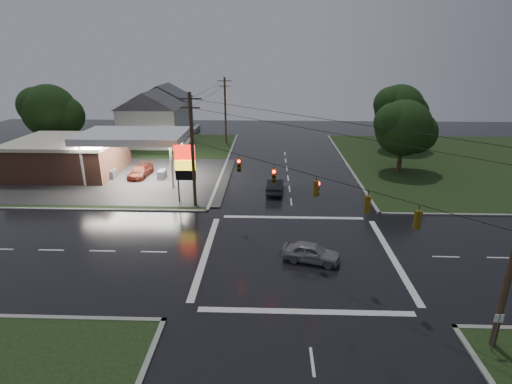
{
  "coord_description": "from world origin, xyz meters",
  "views": [
    {
      "loc": [
        -2.23,
        -26.85,
        14.59
      ],
      "look_at": [
        -3.38,
        5.46,
        3.0
      ],
      "focal_mm": 28.0,
      "sensor_mm": 36.0,
      "label": 1
    }
  ],
  "objects_px": {
    "gas_station": "(78,154)",
    "car_pump": "(141,171)",
    "house_near": "(152,117)",
    "car_crossing": "(311,252)",
    "utility_pole_n": "(225,109)",
    "utility_pole_nw": "(192,149)",
    "pylon_sign": "(185,164)",
    "tree_nw_behind": "(51,111)",
    "tree_ne_near": "(405,128)",
    "house_far": "(165,107)",
    "car_north": "(275,185)",
    "tree_ne_far": "(400,109)"
  },
  "relations": [
    {
      "from": "gas_station",
      "to": "car_pump",
      "type": "distance_m",
      "value": 8.15
    },
    {
      "from": "gas_station",
      "to": "car_north",
      "type": "distance_m",
      "value": 24.81
    },
    {
      "from": "utility_pole_n",
      "to": "house_near",
      "type": "bearing_deg",
      "value": -170.09
    },
    {
      "from": "gas_station",
      "to": "house_near",
      "type": "height_order",
      "value": "house_near"
    },
    {
      "from": "house_far",
      "to": "car_pump",
      "type": "distance_m",
      "value": 29.77
    },
    {
      "from": "utility_pole_nw",
      "to": "house_near",
      "type": "distance_m",
      "value": 28.9
    },
    {
      "from": "pylon_sign",
      "to": "car_pump",
      "type": "bearing_deg",
      "value": 131.47
    },
    {
      "from": "house_near",
      "to": "tree_ne_near",
      "type": "xyz_separation_m",
      "value": [
        35.09,
        -14.01,
        1.16
      ]
    },
    {
      "from": "tree_nw_behind",
      "to": "car_pump",
      "type": "xyz_separation_m",
      "value": [
        16.05,
        -11.24,
        -5.48
      ]
    },
    {
      "from": "car_crossing",
      "to": "car_north",
      "type": "bearing_deg",
      "value": 25.38
    },
    {
      "from": "car_pump",
      "to": "car_crossing",
      "type": "bearing_deg",
      "value": -42.45
    },
    {
      "from": "tree_ne_near",
      "to": "tree_ne_far",
      "type": "xyz_separation_m",
      "value": [
        3.01,
        12.0,
        0.62
      ]
    },
    {
      "from": "utility_pole_nw",
      "to": "house_near",
      "type": "relative_size",
      "value": 1.0
    },
    {
      "from": "house_far",
      "to": "car_crossing",
      "type": "height_order",
      "value": "house_far"
    },
    {
      "from": "house_near",
      "to": "tree_ne_near",
      "type": "height_order",
      "value": "tree_ne_near"
    },
    {
      "from": "pylon_sign",
      "to": "car_crossing",
      "type": "bearing_deg",
      "value": -45.26
    },
    {
      "from": "utility_pole_n",
      "to": "car_crossing",
      "type": "relative_size",
      "value": 2.53
    },
    {
      "from": "utility_pole_n",
      "to": "tree_ne_near",
      "type": "distance_m",
      "value": 28.55
    },
    {
      "from": "pylon_sign",
      "to": "house_near",
      "type": "relative_size",
      "value": 0.54
    },
    {
      "from": "pylon_sign",
      "to": "tree_ne_far",
      "type": "height_order",
      "value": "tree_ne_far"
    },
    {
      "from": "car_pump",
      "to": "tree_ne_far",
      "type": "bearing_deg",
      "value": 27.7
    },
    {
      "from": "utility_pole_n",
      "to": "car_crossing",
      "type": "height_order",
      "value": "utility_pole_n"
    },
    {
      "from": "tree_nw_behind",
      "to": "house_near",
      "type": "bearing_deg",
      "value": 24.98
    },
    {
      "from": "house_far",
      "to": "tree_nw_behind",
      "type": "height_order",
      "value": "tree_nw_behind"
    },
    {
      "from": "gas_station",
      "to": "utility_pole_nw",
      "type": "distance_m",
      "value": 19.38
    },
    {
      "from": "pylon_sign",
      "to": "car_north",
      "type": "bearing_deg",
      "value": 21.2
    },
    {
      "from": "gas_station",
      "to": "pylon_sign",
      "type": "relative_size",
      "value": 4.37
    },
    {
      "from": "tree_ne_near",
      "to": "utility_pole_n",
      "type": "bearing_deg",
      "value": 145.9
    },
    {
      "from": "utility_pole_n",
      "to": "pylon_sign",
      "type": "bearing_deg",
      "value": -92.08
    },
    {
      "from": "house_near",
      "to": "tree_nw_behind",
      "type": "distance_m",
      "value": 14.33
    },
    {
      "from": "utility_pole_n",
      "to": "house_far",
      "type": "height_order",
      "value": "utility_pole_n"
    },
    {
      "from": "gas_station",
      "to": "car_crossing",
      "type": "height_order",
      "value": "gas_station"
    },
    {
      "from": "house_far",
      "to": "car_crossing",
      "type": "relative_size",
      "value": 2.66
    },
    {
      "from": "utility_pole_nw",
      "to": "house_near",
      "type": "xyz_separation_m",
      "value": [
        -11.45,
        26.5,
        -1.32
      ]
    },
    {
      "from": "house_far",
      "to": "car_pump",
      "type": "xyz_separation_m",
      "value": [
        4.16,
        -29.25,
        -3.7
      ]
    },
    {
      "from": "gas_station",
      "to": "house_far",
      "type": "bearing_deg",
      "value": 82.5
    },
    {
      "from": "gas_station",
      "to": "house_near",
      "type": "distance_m",
      "value": 17.07
    },
    {
      "from": "car_crossing",
      "to": "utility_pole_n",
      "type": "bearing_deg",
      "value": 30.83
    },
    {
      "from": "car_north",
      "to": "house_near",
      "type": "bearing_deg",
      "value": -44.51
    },
    {
      "from": "tree_ne_far",
      "to": "car_north",
      "type": "xyz_separation_m",
      "value": [
        -18.76,
        -20.05,
        -5.4
      ]
    },
    {
      "from": "utility_pole_nw",
      "to": "house_far",
      "type": "height_order",
      "value": "utility_pole_nw"
    },
    {
      "from": "gas_station",
      "to": "house_far",
      "type": "height_order",
      "value": "house_far"
    },
    {
      "from": "tree_ne_near",
      "to": "car_crossing",
      "type": "height_order",
      "value": "tree_ne_near"
    },
    {
      "from": "utility_pole_nw",
      "to": "tree_ne_far",
      "type": "xyz_separation_m",
      "value": [
        26.65,
        24.49,
        0.46
      ]
    },
    {
      "from": "tree_ne_near",
      "to": "car_pump",
      "type": "relative_size",
      "value": 1.85
    },
    {
      "from": "house_near",
      "to": "tree_ne_far",
      "type": "distance_m",
      "value": 38.19
    },
    {
      "from": "house_near",
      "to": "house_far",
      "type": "height_order",
      "value": "same"
    },
    {
      "from": "house_near",
      "to": "tree_nw_behind",
      "type": "relative_size",
      "value": 1.1
    },
    {
      "from": "pylon_sign",
      "to": "car_pump",
      "type": "relative_size",
      "value": 1.24
    },
    {
      "from": "utility_pole_nw",
      "to": "utility_pole_n",
      "type": "height_order",
      "value": "utility_pole_nw"
    }
  ]
}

